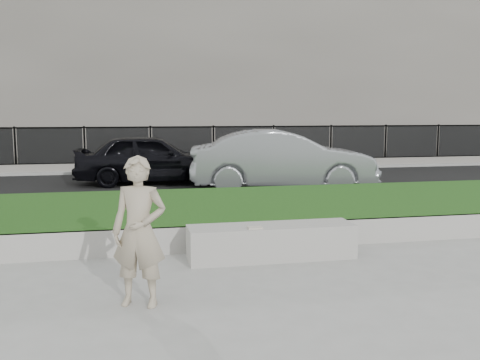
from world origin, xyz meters
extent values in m
plane|color=gray|center=(0.00, 0.00, 0.00)|extent=(90.00, 90.00, 0.00)
cube|color=#10380E|center=(0.00, 3.00, 0.20)|extent=(34.00, 4.00, 0.40)
cube|color=#9A9790|center=(0.00, 1.04, 0.20)|extent=(34.00, 0.08, 0.40)
cube|color=black|center=(0.00, 8.50, 0.02)|extent=(34.00, 7.00, 0.04)
cube|color=gray|center=(0.00, 13.00, 0.06)|extent=(34.00, 3.00, 0.12)
cube|color=slate|center=(0.00, 12.00, 0.24)|extent=(32.00, 0.30, 0.24)
cube|color=black|center=(0.00, 12.00, 0.87)|extent=(32.00, 0.04, 1.50)
cube|color=black|center=(0.00, 12.00, 1.57)|extent=(32.00, 0.05, 0.05)
cube|color=black|center=(0.00, 12.00, 0.37)|extent=(32.00, 0.05, 0.05)
cube|color=#635E56|center=(0.00, 20.00, 5.00)|extent=(34.00, 10.00, 10.00)
cube|color=#9A9790|center=(0.61, 0.51, 0.24)|extent=(2.38, 0.60, 0.49)
imported|color=tan|center=(-1.27, -1.00, 0.81)|extent=(0.69, 0.56, 1.62)
cube|color=beige|center=(0.32, 0.33, 0.50)|extent=(0.20, 0.15, 0.02)
imported|color=black|center=(-0.74, 8.74, 0.76)|extent=(4.32, 1.91, 1.45)
imported|color=gray|center=(2.58, 6.75, 0.83)|extent=(4.99, 2.31, 1.58)
camera|label=1|loc=(-1.36, -6.69, 2.08)|focal=40.00mm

